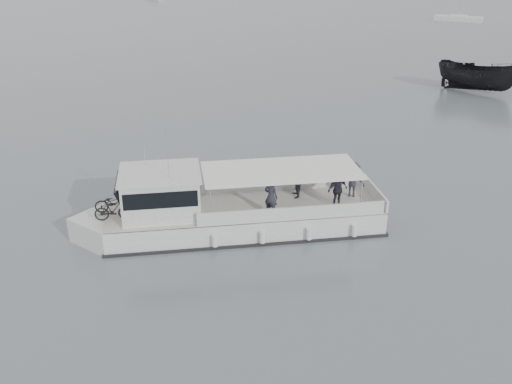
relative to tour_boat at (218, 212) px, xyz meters
name	(u,v)px	position (x,y,z in m)	size (l,w,h in m)	color
ground	(266,231)	(1.79, -0.78, -0.87)	(1400.00, 1400.00, 0.00)	slate
tour_boat	(218,212)	(0.00, 0.00, 0.00)	(12.61, 6.11, 5.31)	white
dark_motorboat	(478,76)	(26.87, 13.11, 0.35)	(2.37, 6.31, 2.44)	black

